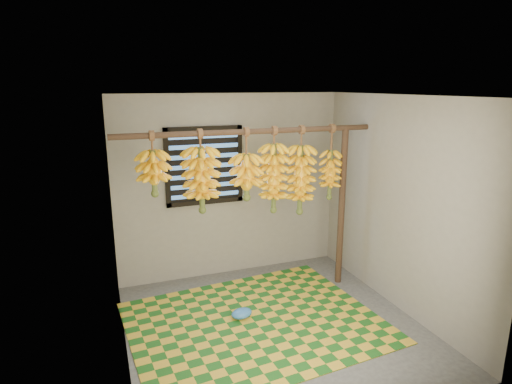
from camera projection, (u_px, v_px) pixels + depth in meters
name	position (u px, v px, depth m)	size (l,w,h in m)	color
floor	(274.00, 327.00, 4.55)	(3.00, 3.00, 0.01)	#464646
ceiling	(277.00, 95.00, 3.96)	(3.00, 3.00, 0.01)	silver
wall_back	(231.00, 186.00, 5.62)	(3.00, 0.01, 2.40)	gray
wall_left	(117.00, 238.00, 3.74)	(0.01, 3.00, 2.40)	gray
wall_right	(400.00, 205.00, 4.76)	(0.01, 3.00, 2.40)	gray
window	(204.00, 166.00, 5.40)	(1.00, 0.04, 1.00)	black
hanging_pole	(251.00, 132.00, 4.69)	(0.06, 0.06, 3.00)	#463021
support_post	(342.00, 208.00, 5.34)	(0.08, 0.08, 2.00)	#463021
woven_mat	(255.00, 322.00, 4.62)	(2.60, 2.08, 0.01)	#1B5619
plastic_bag	(242.00, 313.00, 4.70)	(0.24, 0.18, 0.10)	#316FB8
banana_bunch_a	(154.00, 173.00, 4.42)	(0.34, 0.34, 0.68)	brown
banana_bunch_b	(201.00, 180.00, 4.62)	(0.39, 0.39, 0.91)	brown
banana_bunch_c	(246.00, 177.00, 4.80)	(0.34, 0.34, 0.81)	brown
banana_bunch_d	(274.00, 178.00, 4.92)	(0.33, 0.33, 1.00)	brown
banana_bunch_e	(300.00, 180.00, 5.05)	(0.34, 0.34, 1.05)	brown
banana_bunch_f	(330.00, 175.00, 5.17)	(0.27, 0.27, 0.91)	brown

